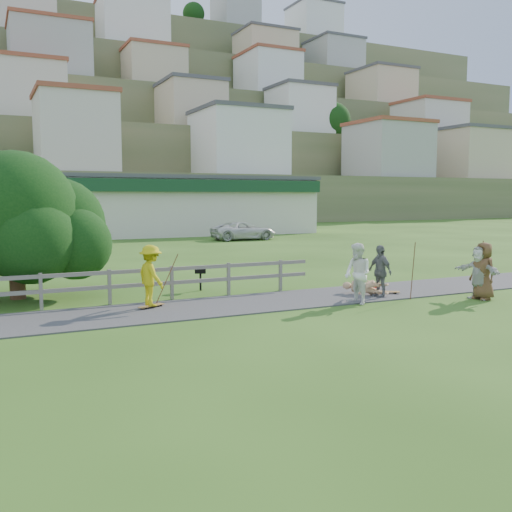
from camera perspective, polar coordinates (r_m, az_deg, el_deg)
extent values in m
plane|color=#2C5117|center=(16.55, 1.72, -5.68)|extent=(260.00, 260.00, 0.00)
cube|color=#353537|center=(17.86, -0.50, -4.74)|extent=(34.00, 3.00, 0.04)
cube|color=slate|center=(17.97, -20.71, -3.35)|extent=(0.10, 0.10, 1.10)
cube|color=slate|center=(18.24, -14.43, -3.02)|extent=(0.10, 0.10, 1.10)
cube|color=slate|center=(18.72, -8.42, -2.66)|extent=(0.10, 0.10, 1.10)
cube|color=slate|center=(19.40, -2.76, -2.30)|extent=(0.10, 0.10, 1.10)
cube|color=slate|center=(20.25, 2.46, -1.95)|extent=(0.10, 0.10, 1.10)
cube|color=slate|center=(18.09, -16.02, -1.69)|extent=(15.00, 0.08, 0.12)
cube|color=slate|center=(18.15, -15.98, -3.10)|extent=(15.00, 0.08, 0.12)
cube|color=beige|center=(50.71, -12.64, 4.79)|extent=(32.00, 10.00, 4.80)
cube|color=#163D21|center=(45.66, -11.20, 6.96)|extent=(32.00, 0.60, 1.00)
cube|color=#49494E|center=(50.72, -12.71, 7.67)|extent=(32.50, 10.50, 0.30)
cube|color=#4D5C36|center=(69.79, -19.61, 5.37)|extent=(220.00, 14.00, 6.00)
cube|color=beige|center=(70.06, -19.80, 10.69)|extent=(10.00, 9.00, 7.00)
cube|color=#49494E|center=(70.48, -19.92, 13.73)|extent=(10.40, 9.40, 0.50)
cube|color=#4D5C36|center=(82.78, -20.67, 7.80)|extent=(220.00, 14.00, 13.00)
cube|color=beige|center=(83.76, -20.93, 14.65)|extent=(10.00, 9.00, 7.00)
cube|color=#49494E|center=(84.43, -21.03, 17.16)|extent=(10.40, 9.40, 0.50)
cube|color=#4D5C36|center=(95.94, -21.46, 9.87)|extent=(220.00, 14.00, 21.00)
cube|color=beige|center=(97.99, -21.79, 18.05)|extent=(10.00, 9.00, 7.00)
cube|color=#49494E|center=(98.86, -21.88, 20.18)|extent=(10.40, 9.40, 0.50)
cube|color=#4D5C36|center=(109.27, -22.08, 11.69)|extent=(220.00, 14.00, 30.00)
cube|color=beige|center=(112.75, -22.47, 21.08)|extent=(10.00, 9.00, 7.00)
cube|color=#4D5C36|center=(123.74, -22.60, 13.29)|extent=(220.00, 14.00, 40.00)
imported|color=gold|center=(17.21, -10.46, -2.25)|extent=(0.93, 1.30, 1.82)
imported|color=tan|center=(19.58, 10.87, -3.10)|extent=(1.53, 1.14, 0.57)
imported|color=white|center=(17.94, 10.13, -1.76)|extent=(0.75, 0.95, 1.91)
imported|color=slate|center=(19.25, 12.28, -1.51)|extent=(0.49, 1.05, 1.75)
imported|color=brown|center=(19.89, 21.79, -1.40)|extent=(0.61, 0.92, 1.87)
imported|color=silver|center=(19.87, 21.41, -1.53)|extent=(0.74, 1.70, 1.77)
imported|color=#97989E|center=(39.96, -19.34, 1.79)|extent=(4.15, 2.46, 1.29)
imported|color=silver|center=(43.78, -1.25, 2.53)|extent=(5.05, 2.44, 1.39)
sphere|color=#9F0E07|center=(20.24, 11.64, -3.24)|extent=(0.28, 0.28, 0.28)
cylinder|color=brown|center=(17.76, -8.92, -2.09)|extent=(0.03, 0.03, 1.74)
cylinder|color=brown|center=(19.23, 15.41, -1.43)|extent=(0.03, 0.03, 1.87)
cylinder|color=brown|center=(20.58, 21.70, -1.16)|extent=(0.03, 0.03, 1.87)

